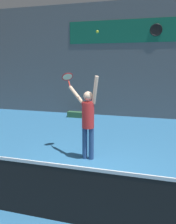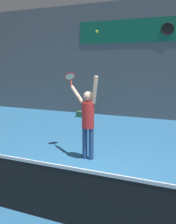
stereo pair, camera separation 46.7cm
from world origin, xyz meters
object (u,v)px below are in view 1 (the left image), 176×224
(equipment_bag, at_px, (75,114))
(water_bottle, at_px, (68,113))
(tennis_racket, at_px, (68,77))
(tennis_ball, at_px, (97,32))
(scoreboard_clock, at_px, (156,30))
(tennis_player, at_px, (88,118))

(equipment_bag, bearing_deg, water_bottle, 161.25)
(water_bottle, bearing_deg, tennis_racket, -69.68)
(tennis_ball, relative_size, equipment_bag, 0.09)
(scoreboard_clock, height_order, water_bottle, scoreboard_clock)
(tennis_player, bearing_deg, equipment_bag, 112.29)
(tennis_ball, distance_m, equipment_bag, 5.49)
(scoreboard_clock, relative_size, tennis_player, 0.24)
(scoreboard_clock, distance_m, water_bottle, 5.22)
(equipment_bag, bearing_deg, tennis_player, -67.71)
(scoreboard_clock, bearing_deg, tennis_racket, -117.85)
(scoreboard_clock, relative_size, water_bottle, 1.90)
(tennis_ball, relative_size, water_bottle, 0.24)
(tennis_player, bearing_deg, scoreboard_clock, 71.82)
(water_bottle, bearing_deg, tennis_player, -63.98)
(water_bottle, xyz_separation_m, equipment_bag, (0.39, -0.13, 0.01))
(tennis_player, height_order, tennis_racket, tennis_racket)
(tennis_player, xyz_separation_m, tennis_ball, (0.24, -0.06, 2.00))
(tennis_ball, height_order, equipment_bag, tennis_ball)
(scoreboard_clock, relative_size, equipment_bag, 0.71)
(tennis_player, distance_m, tennis_ball, 2.02)
(tennis_player, bearing_deg, water_bottle, 116.02)
(tennis_player, xyz_separation_m, water_bottle, (-2.09, 4.29, -0.94))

